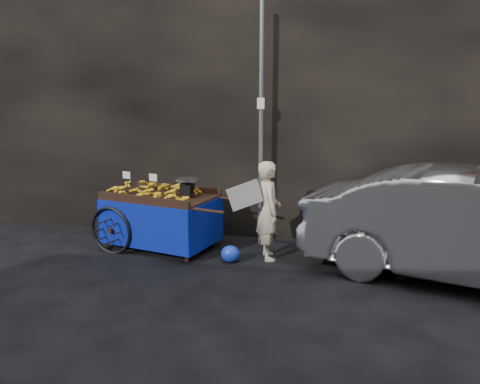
% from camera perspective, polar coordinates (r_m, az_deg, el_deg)
% --- Properties ---
extents(ground, '(80.00, 80.00, 0.00)m').
position_cam_1_polar(ground, '(7.09, -1.65, -9.25)').
color(ground, black).
rests_on(ground, ground).
extents(building_wall, '(13.50, 2.00, 5.00)m').
position_cam_1_polar(building_wall, '(9.11, 4.49, 11.53)').
color(building_wall, black).
rests_on(building_wall, ground).
extents(street_pole, '(0.12, 0.10, 4.00)m').
position_cam_1_polar(street_pole, '(7.85, 2.58, 7.88)').
color(street_pole, slate).
rests_on(street_pole, ground).
extents(banana_cart, '(2.58, 1.61, 1.30)m').
position_cam_1_polar(banana_cart, '(7.92, -9.95, -1.06)').
color(banana_cart, black).
rests_on(banana_cart, ground).
extents(vendor, '(0.88, 0.65, 1.55)m').
position_cam_1_polar(vendor, '(7.29, 3.50, -2.25)').
color(vendor, beige).
rests_on(vendor, ground).
extents(plastic_bag, '(0.30, 0.24, 0.27)m').
position_cam_1_polar(plastic_bag, '(7.27, -1.16, -7.56)').
color(plastic_bag, '#1936BD').
rests_on(plastic_bag, ground).
extents(parked_car, '(4.92, 2.89, 1.53)m').
position_cam_1_polar(parked_car, '(7.14, 27.05, -3.98)').
color(parked_car, silver).
rests_on(parked_car, ground).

